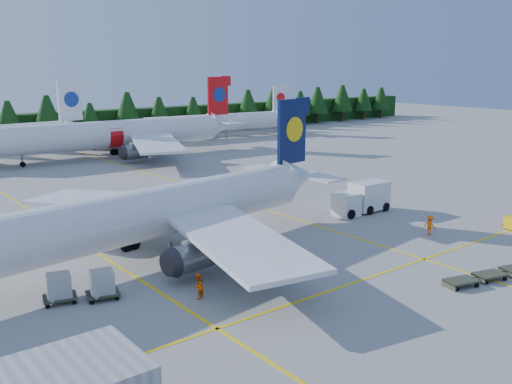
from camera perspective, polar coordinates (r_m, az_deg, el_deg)
ground at (r=47.14m, az=6.19°, el=-6.28°), size 320.00×320.00×0.00m
taxi_stripe_a at (r=56.70m, az=-18.86°, el=-3.63°), size 0.25×120.00×0.01m
taxi_stripe_b at (r=65.62m, az=-2.21°, el=-0.79°), size 0.25×120.00×0.01m
taxi_stripe_cross at (r=43.31m, az=11.77°, el=-8.21°), size 80.00×0.25×0.01m
treeline_hedge at (r=118.67m, az=-22.63°, el=5.74°), size 220.00×4.00×6.00m
airliner_navy at (r=44.78m, az=-13.03°, el=-2.75°), size 40.97×33.50×11.95m
airliner_red at (r=97.33m, az=-14.60°, el=5.55°), size 45.02×37.01×13.08m
airliner_far_right at (r=120.67m, az=-4.73°, el=6.92°), size 36.59×7.16×10.65m
service_truck at (r=60.68m, az=10.47°, el=-0.60°), size 6.57×2.57×3.15m
dolly_train at (r=45.87m, az=23.48°, el=-7.28°), size 10.69×3.59×0.13m
uld_pair at (r=39.55m, az=-17.12°, el=-8.88°), size 4.90×3.23×1.62m
crew_a at (r=43.20m, az=-1.54°, el=-6.84°), size 0.70×0.60×1.63m
crew_b at (r=38.43m, az=-5.79°, el=-9.36°), size 1.05×0.99×1.73m
crew_c at (r=54.36m, az=16.99°, el=-3.20°), size 0.58×0.80×1.82m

